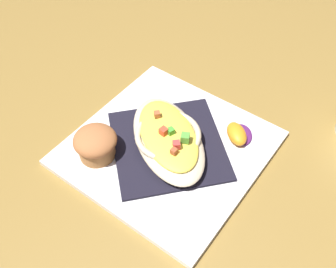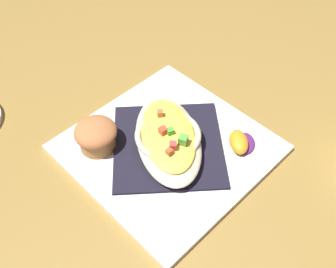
{
  "view_description": "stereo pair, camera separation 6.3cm",
  "coord_description": "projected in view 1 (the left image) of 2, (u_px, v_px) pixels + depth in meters",
  "views": [
    {
      "loc": [
        0.26,
        0.32,
        0.52
      ],
      "look_at": [
        0.0,
        0.0,
        0.04
      ],
      "focal_mm": 42.62,
      "sensor_mm": 36.0,
      "label": 1
    },
    {
      "loc": [
        0.21,
        0.36,
        0.52
      ],
      "look_at": [
        0.0,
        0.0,
        0.04
      ],
      "focal_mm": 42.62,
      "sensor_mm": 36.0,
      "label": 2
    }
  ],
  "objects": [
    {
      "name": "ground_plane",
      "position": [
        168.0,
        150.0,
        0.66
      ],
      "size": [
        2.6,
        2.6,
        0.0
      ],
      "primitive_type": "plane",
      "color": "olive"
    },
    {
      "name": "square_plate",
      "position": [
        168.0,
        148.0,
        0.66
      ],
      "size": [
        0.36,
        0.36,
        0.01
      ],
      "primitive_type": "cube",
      "rotation": [
        0.0,
        0.0,
        0.25
      ],
      "color": "white",
      "rests_on": "ground_plane"
    },
    {
      "name": "folded_napkin",
      "position": [
        168.0,
        145.0,
        0.65
      ],
      "size": [
        0.24,
        0.24,
        0.0
      ],
      "primitive_type": "cube",
      "rotation": [
        0.0,
        0.0,
        1.09
      ],
      "color": "black",
      "rests_on": "square_plate"
    },
    {
      "name": "gratin_dish",
      "position": [
        168.0,
        137.0,
        0.64
      ],
      "size": [
        0.16,
        0.22,
        0.05
      ],
      "color": "beige",
      "rests_on": "folded_napkin"
    },
    {
      "name": "muffin",
      "position": [
        96.0,
        143.0,
        0.62
      ],
      "size": [
        0.07,
        0.07,
        0.05
      ],
      "color": "#A96E3A",
      "rests_on": "square_plate"
    },
    {
      "name": "orange_garnish",
      "position": [
        238.0,
        134.0,
        0.66
      ],
      "size": [
        0.06,
        0.06,
        0.02
      ],
      "color": "#561F61",
      "rests_on": "square_plate"
    }
  ]
}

